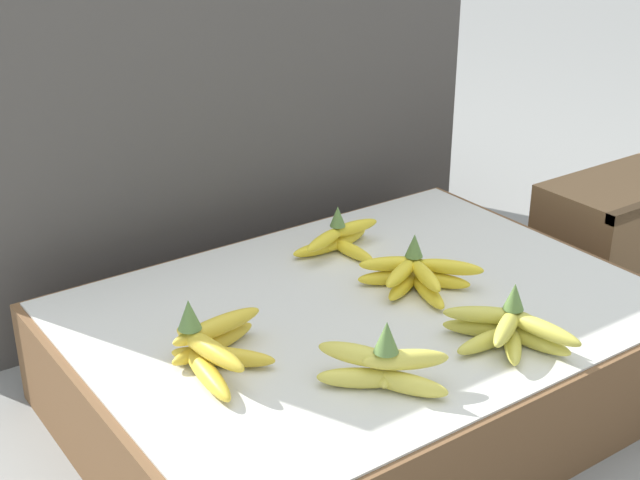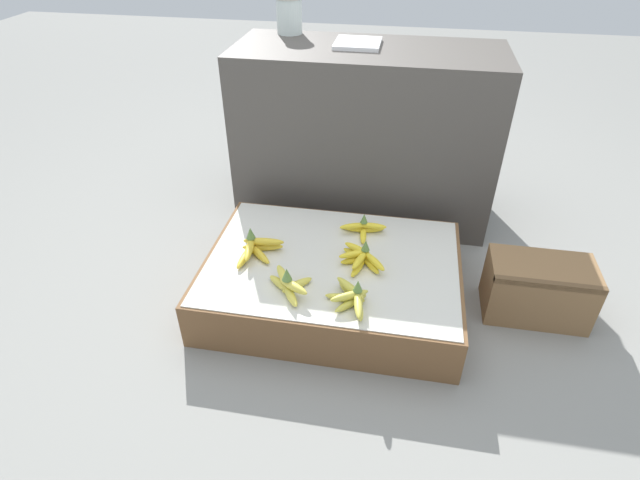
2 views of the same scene
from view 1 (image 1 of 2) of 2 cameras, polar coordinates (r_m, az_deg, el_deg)
name	(u,v)px [view 1 (image 1 of 2)]	position (r m, az deg, el deg)	size (l,w,h in m)	color
ground_plane	(362,401)	(1.67, 2.70, -10.24)	(10.00, 10.00, 0.00)	gray
display_platform	(363,354)	(1.62, 2.77, -7.32)	(1.01, 0.74, 0.20)	brown
back_vendor_table	(181,93)	(2.10, -8.88, 9.30)	(1.23, 0.52, 0.83)	#4C4742
wooden_crate	(623,229)	(2.18, 18.83, 0.65)	(0.39, 0.23, 0.24)	olive
banana_bunch_front_midleft	(384,365)	(1.34, 4.10, -7.97)	(0.18, 0.19, 0.11)	#DBCC4C
banana_bunch_front_midright	(508,329)	(1.47, 11.95, -5.58)	(0.16, 0.22, 0.10)	gold
banana_bunch_middle_left	(212,347)	(1.39, -6.92, -6.79)	(0.17, 0.19, 0.11)	gold
banana_bunch_middle_midright	(416,275)	(1.61, 6.17, -2.23)	(0.20, 0.19, 0.10)	yellow
banana_bunch_back_midright	(339,239)	(1.75, 1.22, 0.09)	(0.20, 0.14, 0.09)	yellow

